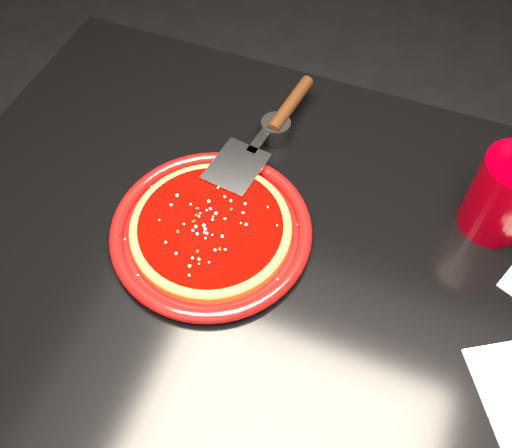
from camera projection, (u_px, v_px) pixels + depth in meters
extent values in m
cube|color=black|center=(285.00, 418.00, 1.45)|extent=(4.00, 4.00, 0.01)
cube|color=black|center=(293.00, 363.00, 1.13)|extent=(1.20, 0.80, 0.75)
cylinder|color=maroon|center=(211.00, 231.00, 0.85)|extent=(0.35, 0.35, 0.02)
cylinder|color=brown|center=(211.00, 229.00, 0.85)|extent=(0.28, 0.28, 0.01)
torus|color=brown|center=(211.00, 227.00, 0.84)|extent=(0.28, 0.28, 0.02)
cylinder|color=#690300|center=(211.00, 225.00, 0.84)|extent=(0.25, 0.25, 0.01)
cylinder|color=#7C0009|center=(504.00, 195.00, 0.81)|extent=(0.11, 0.11, 0.13)
cylinder|color=black|center=(276.00, 130.00, 0.95)|extent=(0.06, 0.06, 0.04)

